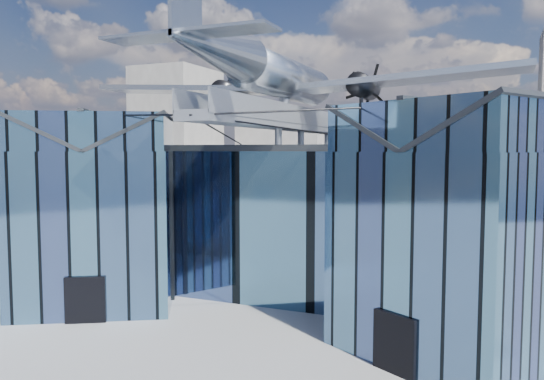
% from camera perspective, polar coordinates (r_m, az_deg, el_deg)
% --- Properties ---
extents(ground_plane, '(120.00, 120.00, 0.00)m').
position_cam_1_polar(ground_plane, '(31.10, -1.49, -13.61)').
color(ground_plane, gray).
extents(museum, '(32.88, 24.50, 17.60)m').
position_cam_1_polar(museum, '(35.19, 2.44, -2.26)').
color(museum, '#46698F').
rests_on(museum, ground).
extents(bg_towers, '(77.00, 24.50, 26.00)m').
position_cam_1_polar(bg_towers, '(78.14, 15.14, 4.53)').
color(bg_towers, gray).
rests_on(bg_towers, ground).
extents(tree_side_w, '(4.25, 4.25, 5.92)m').
position_cam_1_polar(tree_side_w, '(54.27, -23.20, -1.89)').
color(tree_side_w, black).
rests_on(tree_side_w, ground).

